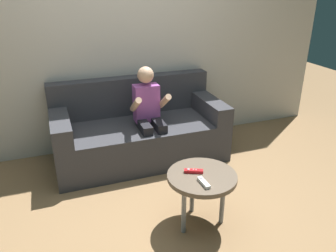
{
  "coord_description": "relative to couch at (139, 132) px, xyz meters",
  "views": [
    {
      "loc": [
        -0.75,
        -1.95,
        1.76
      ],
      "look_at": [
        0.18,
        0.58,
        0.59
      ],
      "focal_mm": 35.9,
      "sensor_mm": 36.0,
      "label": 1
    }
  ],
  "objects": [
    {
      "name": "person_seated_on_couch",
      "position": [
        0.07,
        -0.18,
        0.28
      ],
      "size": [
        0.35,
        0.43,
        1.0
      ],
      "color": "black",
      "rests_on": "ground"
    },
    {
      "name": "wall_back",
      "position": [
        -0.07,
        0.4,
        0.96
      ],
      "size": [
        4.97,
        0.05,
        2.5
      ],
      "primitive_type": "cube",
      "color": "beige",
      "rests_on": "ground"
    },
    {
      "name": "game_remote_red_near_edge",
      "position": [
        0.1,
        -1.18,
        0.17
      ],
      "size": [
        0.14,
        0.09,
        0.03
      ],
      "color": "red",
      "rests_on": "coffee_table"
    },
    {
      "name": "couch",
      "position": [
        0.0,
        0.0,
        0.0
      ],
      "size": [
        1.73,
        0.8,
        0.81
      ],
      "color": "#38383D",
      "rests_on": "ground"
    },
    {
      "name": "coffee_table",
      "position": [
        0.15,
        -1.22,
        0.11
      ],
      "size": [
        0.52,
        0.52,
        0.44
      ],
      "color": "brown",
      "rests_on": "ground"
    },
    {
      "name": "game_remote_white_center",
      "position": [
        0.11,
        -1.34,
        0.17
      ],
      "size": [
        0.04,
        0.14,
        0.03
      ],
      "color": "white",
      "rests_on": "coffee_table"
    },
    {
      "name": "ground_plane",
      "position": [
        -0.07,
        -1.19,
        -0.29
      ],
      "size": [
        9.94,
        9.94,
        0.0
      ],
      "primitive_type": "plane",
      "color": "olive"
    }
  ]
}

